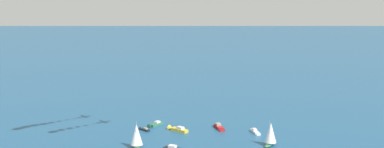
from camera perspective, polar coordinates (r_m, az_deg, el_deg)
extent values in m
ellipsoid|color=#33704C|center=(181.69, -7.00, -9.14)|extent=(8.93, 3.36, 1.22)
cylinder|color=#B2B2B7|center=(179.36, -7.03, -7.50)|extent=(0.14, 0.14, 10.03)
cone|color=white|center=(180.55, -7.03, -7.55)|extent=(5.28, 5.28, 8.53)
cube|color=white|center=(202.76, 7.94, -7.21)|extent=(6.59, 3.21, 1.01)
cone|color=white|center=(199.31, 8.34, -7.52)|extent=(1.98, 2.30, 2.02)
cube|color=silver|center=(202.94, 7.90, -6.94)|extent=(2.48, 2.02, 0.76)
cube|color=gold|center=(202.45, -1.60, -7.10)|extent=(7.41, 8.03, 1.33)
cone|color=gold|center=(205.67, -2.68, -6.85)|extent=(3.40, 3.34, 2.66)
cube|color=silver|center=(201.73, -1.47, -6.82)|extent=(3.50, 3.59, 1.00)
cube|color=#33704C|center=(212.55, -4.50, -6.35)|extent=(6.92, 6.32, 1.14)
cone|color=#33704C|center=(209.51, -5.32, -6.60)|extent=(2.86, 2.92, 2.28)
cube|color=silver|center=(212.65, -4.41, -6.06)|extent=(3.08, 3.00, 0.85)
cube|color=silver|center=(177.20, -2.49, -9.14)|extent=(3.27, 3.60, 1.01)
cube|color=#B21E1E|center=(207.81, 3.39, -6.69)|extent=(8.14, 4.12, 1.25)
cone|color=#B21E1E|center=(203.46, 3.79, -7.05)|extent=(2.49, 2.87, 2.49)
cube|color=gray|center=(208.05, 3.34, -6.36)|extent=(3.09, 2.54, 0.93)
ellipsoid|color=#33704C|center=(185.98, 9.81, -8.78)|extent=(8.03, 6.97, 1.17)
cylinder|color=#B2B2B7|center=(183.84, 9.77, -7.23)|extent=(0.14, 0.14, 9.60)
cone|color=white|center=(184.88, 9.92, -7.30)|extent=(6.44, 6.44, 8.16)
cube|color=black|center=(204.86, -5.94, -7.03)|extent=(4.49, 4.58, 0.78)
cone|color=black|center=(207.01, -6.49, -6.87)|extent=(1.98, 1.98, 1.55)
cube|color=gray|center=(204.41, -5.88, -6.87)|extent=(2.08, 2.09, 0.58)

